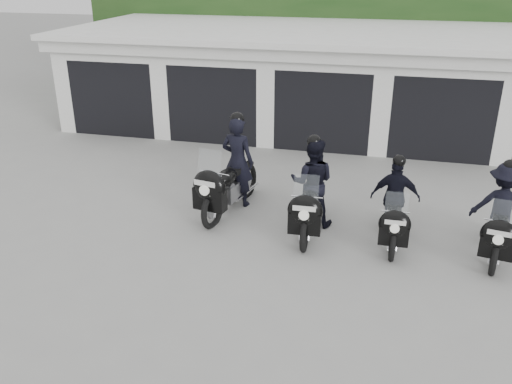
% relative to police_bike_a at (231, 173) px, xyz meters
% --- Properties ---
extents(ground, '(80.00, 80.00, 0.00)m').
position_rel_police_bike_a_xyz_m(ground, '(1.33, -1.25, -0.84)').
color(ground, gray).
rests_on(ground, ground).
extents(garage_block, '(16.40, 6.80, 2.96)m').
position_rel_police_bike_a_xyz_m(garage_block, '(1.33, 6.81, 0.59)').
color(garage_block, white).
rests_on(garage_block, ground).
extents(background_vegetation, '(20.00, 3.90, 5.80)m').
position_rel_police_bike_a_xyz_m(background_vegetation, '(1.70, 11.67, 1.93)').
color(background_vegetation, '#193814').
rests_on(background_vegetation, ground).
extents(police_bike_a, '(1.00, 2.40, 2.11)m').
position_rel_police_bike_a_xyz_m(police_bike_a, '(0.00, 0.00, 0.00)').
color(police_bike_a, black).
rests_on(police_bike_a, ground).
extents(police_bike_b, '(0.89, 2.21, 1.92)m').
position_rel_police_bike_a_xyz_m(police_bike_b, '(1.75, -0.43, -0.03)').
color(police_bike_b, black).
rests_on(police_bike_b, ground).
extents(police_bike_c, '(0.92, 1.93, 1.68)m').
position_rel_police_bike_a_xyz_m(police_bike_c, '(3.34, -0.50, -0.13)').
color(police_bike_c, black).
rests_on(police_bike_c, ground).
extents(police_bike_d, '(1.15, 2.01, 1.77)m').
position_rel_police_bike_a_xyz_m(police_bike_d, '(5.18, -0.54, -0.08)').
color(police_bike_d, black).
rests_on(police_bike_d, ground).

